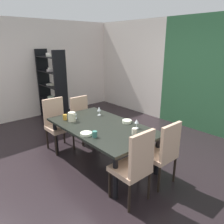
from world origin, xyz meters
The scene contains 18 objects.
ground_plane centered at (0.00, 0.00, -0.01)m, with size 6.29×5.44×0.02m, color black.
back_panel_interior centered at (-1.85, 2.67, 1.33)m, with size 2.59×0.10×2.66m, color silver.
left_interior_panel centered at (-3.10, 0.00, 1.33)m, with size 0.10×5.44×2.66m, color silver.
dining_table centered at (0.22, -0.08, 0.65)m, with size 1.91×1.10×0.72m.
chair_left_far centered at (-0.83, 0.22, 0.53)m, with size 0.44×0.44×0.95m.
chair_right_far centered at (1.27, 0.22, 0.55)m, with size 0.44×0.44×1.00m.
chair_left_near centered at (-0.83, -0.38, 0.55)m, with size 0.44×0.44×1.01m.
chair_right_near centered at (1.28, -0.38, 0.57)m, with size 0.44×0.44×1.05m.
display_shelf centered at (-2.48, 0.36, 0.96)m, with size 1.05×0.34×1.88m.
wine_glass_near_window centered at (0.70, 0.27, 0.83)m, with size 0.07×0.07×0.15m.
wine_glass_near_shelf centered at (-0.38, -0.24, 0.82)m, with size 0.08×0.08×0.14m.
wine_glass_east centered at (-0.24, 0.22, 0.84)m, with size 0.07×0.07×0.17m.
serving_bowl_center centered at (0.38, -0.50, 0.74)m, with size 0.18×0.18×0.04m, color silver.
serving_bowl_north centered at (0.41, 0.34, 0.74)m, with size 0.16×0.16×0.05m, color white.
cup_west centered at (0.53, -0.45, 0.76)m, with size 0.07×0.07×0.10m, color #367469.
cup_front centered at (-0.44, -0.41, 0.77)m, with size 0.07×0.07×0.10m, color #B4812A.
cup_right centered at (0.83, 0.08, 0.76)m, with size 0.08×0.08×0.09m, color #EDE5CC.
pitcher_corner centered at (-0.29, -0.35, 0.80)m, with size 0.15×0.13×0.17m.
Camera 1 is at (2.94, -2.21, 2.08)m, focal length 35.00 mm.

